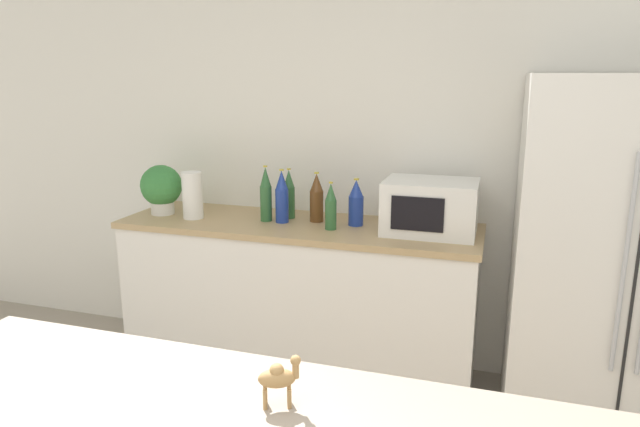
{
  "coord_description": "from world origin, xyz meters",
  "views": [
    {
      "loc": [
        0.55,
        -0.54,
        1.73
      ],
      "look_at": [
        -0.07,
        1.43,
        1.22
      ],
      "focal_mm": 32.0,
      "sensor_mm": 36.0,
      "label": 1
    }
  ],
  "objects_px": {
    "back_bottle_1": "(356,203)",
    "back_bottle_3": "(289,194)",
    "back_bottle_4": "(282,197)",
    "back_bottle_2": "(331,207)",
    "back_bottle_5": "(317,198)",
    "potted_plant": "(161,188)",
    "refrigerator": "(619,261)",
    "paper_towel_roll": "(192,195)",
    "back_bottle_0": "(266,195)",
    "microwave": "(430,207)",
    "camel_figurine": "(279,377)"
  },
  "relations": [
    {
      "from": "back_bottle_1",
      "to": "back_bottle_3",
      "type": "relative_size",
      "value": 0.9
    },
    {
      "from": "back_bottle_3",
      "to": "back_bottle_4",
      "type": "bearing_deg",
      "value": -91.41
    },
    {
      "from": "back_bottle_2",
      "to": "back_bottle_5",
      "type": "height_order",
      "value": "back_bottle_5"
    },
    {
      "from": "potted_plant",
      "to": "refrigerator",
      "type": "bearing_deg",
      "value": -0.44
    },
    {
      "from": "refrigerator",
      "to": "back_bottle_3",
      "type": "xyz_separation_m",
      "value": [
        -1.73,
        0.16,
        0.18
      ]
    },
    {
      "from": "paper_towel_roll",
      "to": "back_bottle_2",
      "type": "xyz_separation_m",
      "value": [
        0.84,
        0.0,
        -0.01
      ]
    },
    {
      "from": "potted_plant",
      "to": "back_bottle_3",
      "type": "height_order",
      "value": "potted_plant"
    },
    {
      "from": "back_bottle_4",
      "to": "back_bottle_5",
      "type": "bearing_deg",
      "value": 22.98
    },
    {
      "from": "back_bottle_0",
      "to": "back_bottle_3",
      "type": "xyz_separation_m",
      "value": [
        0.1,
        0.11,
        -0.01
      ]
    },
    {
      "from": "microwave",
      "to": "back_bottle_3",
      "type": "xyz_separation_m",
      "value": [
        -0.82,
        0.08,
        -0.0
      ]
    },
    {
      "from": "back_bottle_2",
      "to": "back_bottle_3",
      "type": "bearing_deg",
      "value": 150.43
    },
    {
      "from": "back_bottle_1",
      "to": "back_bottle_3",
      "type": "height_order",
      "value": "back_bottle_3"
    },
    {
      "from": "back_bottle_0",
      "to": "back_bottle_3",
      "type": "relative_size",
      "value": 1.09
    },
    {
      "from": "refrigerator",
      "to": "paper_towel_roll",
      "type": "distance_m",
      "value": 2.27
    },
    {
      "from": "back_bottle_2",
      "to": "back_bottle_4",
      "type": "relative_size",
      "value": 0.86
    },
    {
      "from": "back_bottle_5",
      "to": "camel_figurine",
      "type": "height_order",
      "value": "back_bottle_5"
    },
    {
      "from": "potted_plant",
      "to": "back_bottle_3",
      "type": "xyz_separation_m",
      "value": [
        0.76,
        0.14,
        -0.02
      ]
    },
    {
      "from": "back_bottle_3",
      "to": "back_bottle_4",
      "type": "xyz_separation_m",
      "value": [
        -0.0,
        -0.11,
        0.01
      ]
    },
    {
      "from": "refrigerator",
      "to": "back_bottle_2",
      "type": "xyz_separation_m",
      "value": [
        -1.43,
        -0.02,
        0.17
      ]
    },
    {
      "from": "potted_plant",
      "to": "camel_figurine",
      "type": "height_order",
      "value": "potted_plant"
    },
    {
      "from": "back_bottle_0",
      "to": "back_bottle_4",
      "type": "bearing_deg",
      "value": -1.84
    },
    {
      "from": "microwave",
      "to": "back_bottle_4",
      "type": "relative_size",
      "value": 1.57
    },
    {
      "from": "microwave",
      "to": "back_bottle_2",
      "type": "relative_size",
      "value": 1.83
    },
    {
      "from": "paper_towel_roll",
      "to": "potted_plant",
      "type": "bearing_deg",
      "value": 170.6
    },
    {
      "from": "potted_plant",
      "to": "microwave",
      "type": "xyz_separation_m",
      "value": [
        1.59,
        0.06,
        -0.02
      ]
    },
    {
      "from": "potted_plant",
      "to": "paper_towel_roll",
      "type": "xyz_separation_m",
      "value": [
        0.23,
        -0.04,
        -0.02
      ]
    },
    {
      "from": "paper_towel_roll",
      "to": "back_bottle_1",
      "type": "xyz_separation_m",
      "value": [
        0.95,
        0.13,
        -0.01
      ]
    },
    {
      "from": "paper_towel_roll",
      "to": "back_bottle_0",
      "type": "height_order",
      "value": "back_bottle_0"
    },
    {
      "from": "back_bottle_3",
      "to": "paper_towel_roll",
      "type": "bearing_deg",
      "value": -161.74
    },
    {
      "from": "back_bottle_4",
      "to": "camel_figurine",
      "type": "bearing_deg",
      "value": -68.97
    },
    {
      "from": "potted_plant",
      "to": "back_bottle_4",
      "type": "xyz_separation_m",
      "value": [
        0.76,
        0.03,
        -0.02
      ]
    },
    {
      "from": "refrigerator",
      "to": "microwave",
      "type": "height_order",
      "value": "refrigerator"
    },
    {
      "from": "paper_towel_roll",
      "to": "back_bottle_3",
      "type": "relative_size",
      "value": 0.93
    },
    {
      "from": "back_bottle_1",
      "to": "back_bottle_2",
      "type": "height_order",
      "value": "back_bottle_1"
    },
    {
      "from": "paper_towel_roll",
      "to": "microwave",
      "type": "bearing_deg",
      "value": 4.13
    },
    {
      "from": "potted_plant",
      "to": "back_bottle_1",
      "type": "bearing_deg",
      "value": 4.38
    },
    {
      "from": "potted_plant",
      "to": "camel_figurine",
      "type": "relative_size",
      "value": 2.41
    },
    {
      "from": "refrigerator",
      "to": "back_bottle_4",
      "type": "xyz_separation_m",
      "value": [
        -1.73,
        0.05,
        0.19
      ]
    },
    {
      "from": "back_bottle_2",
      "to": "back_bottle_0",
      "type": "bearing_deg",
      "value": 170.55
    },
    {
      "from": "microwave",
      "to": "back_bottle_2",
      "type": "xyz_separation_m",
      "value": [
        -0.52,
        -0.09,
        -0.02
      ]
    },
    {
      "from": "microwave",
      "to": "back_bottle_5",
      "type": "height_order",
      "value": "back_bottle_5"
    },
    {
      "from": "back_bottle_1",
      "to": "paper_towel_roll",
      "type": "bearing_deg",
      "value": -172.3
    },
    {
      "from": "camel_figurine",
      "to": "back_bottle_0",
      "type": "bearing_deg",
      "value": 113.6
    },
    {
      "from": "microwave",
      "to": "back_bottle_1",
      "type": "xyz_separation_m",
      "value": [
        -0.41,
        0.03,
        -0.01
      ]
    },
    {
      "from": "camel_figurine",
      "to": "paper_towel_roll",
      "type": "bearing_deg",
      "value": 124.82
    },
    {
      "from": "paper_towel_roll",
      "to": "back_bottle_1",
      "type": "relative_size",
      "value": 1.03
    },
    {
      "from": "paper_towel_roll",
      "to": "back_bottle_5",
      "type": "relative_size",
      "value": 0.96
    },
    {
      "from": "potted_plant",
      "to": "paper_towel_roll",
      "type": "bearing_deg",
      "value": -9.4
    },
    {
      "from": "microwave",
      "to": "back_bottle_0",
      "type": "bearing_deg",
      "value": -178.31
    },
    {
      "from": "back_bottle_2",
      "to": "camel_figurine",
      "type": "relative_size",
      "value": 2.13
    }
  ]
}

